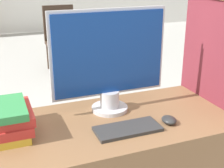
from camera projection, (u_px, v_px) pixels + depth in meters
The scene contains 6 objects.
carrel_divider at pixel (214, 111), 1.75m from camera, with size 0.07×0.59×1.32m.
monitor at pixel (109, 61), 1.54m from camera, with size 0.59×0.19×0.52m.
keyboard at pixel (128, 129), 1.42m from camera, with size 0.30×0.14×0.02m.
mouse at pixel (169, 120), 1.49m from camera, with size 0.07×0.08×0.03m.
book_stack at pixel (10, 119), 1.37m from camera, with size 0.19×0.28×0.15m.
far_chair at pixel (61, 36), 4.48m from camera, with size 0.44×0.44×0.92m.
Camera 1 is at (-0.44, -0.97, 1.42)m, focal length 50.00 mm.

